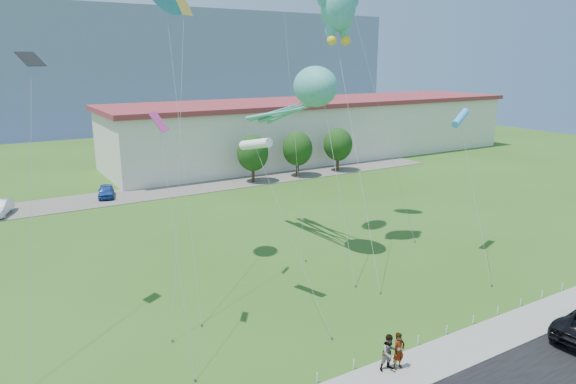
{
  "coord_description": "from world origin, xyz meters",
  "views": [
    {
      "loc": [
        -16.12,
        -17.4,
        13.59
      ],
      "look_at": [
        -0.9,
        8.0,
        5.99
      ],
      "focal_mm": 32.0,
      "sensor_mm": 36.0,
      "label": 1
    }
  ],
  "objects_px": {
    "warehouse": "(319,128)",
    "parked_car_blue": "(106,191)",
    "pedestrian_right": "(389,352)",
    "pedestrian_left": "(399,351)",
    "teddy_bear_kite": "(338,1)",
    "parked_car_silver": "(0,208)",
    "octopus_kite": "(303,98)"
  },
  "relations": [
    {
      "from": "pedestrian_right",
      "to": "parked_car_silver",
      "type": "distance_m",
      "value": 38.88
    },
    {
      "from": "parked_car_blue",
      "to": "octopus_kite",
      "type": "distance_m",
      "value": 26.55
    },
    {
      "from": "pedestrian_left",
      "to": "parked_car_silver",
      "type": "distance_m",
      "value": 39.16
    },
    {
      "from": "teddy_bear_kite",
      "to": "warehouse",
      "type": "bearing_deg",
      "value": 57.28
    },
    {
      "from": "parked_car_blue",
      "to": "octopus_kite",
      "type": "bearing_deg",
      "value": -54.01
    },
    {
      "from": "warehouse",
      "to": "octopus_kite",
      "type": "xyz_separation_m",
      "value": [
        -22.67,
        -31.01,
        6.94
      ]
    },
    {
      "from": "warehouse",
      "to": "parked_car_silver",
      "type": "height_order",
      "value": "warehouse"
    },
    {
      "from": "pedestrian_left",
      "to": "parked_car_silver",
      "type": "relative_size",
      "value": 0.43
    },
    {
      "from": "parked_car_silver",
      "to": "teddy_bear_kite",
      "type": "xyz_separation_m",
      "value": [
        21.28,
        -21.74,
        16.76
      ]
    },
    {
      "from": "octopus_kite",
      "to": "teddy_bear_kite",
      "type": "height_order",
      "value": "teddy_bear_kite"
    },
    {
      "from": "pedestrian_right",
      "to": "octopus_kite",
      "type": "relative_size",
      "value": 0.13
    },
    {
      "from": "pedestrian_right",
      "to": "parked_car_silver",
      "type": "relative_size",
      "value": 0.43
    },
    {
      "from": "parked_car_blue",
      "to": "warehouse",
      "type": "bearing_deg",
      "value": 28.23
    },
    {
      "from": "warehouse",
      "to": "parked_car_blue",
      "type": "xyz_separation_m",
      "value": [
        -32.02,
        -8.42,
        -3.43
      ]
    },
    {
      "from": "parked_car_blue",
      "to": "pedestrian_right",
      "type": "bearing_deg",
      "value": -70.09
    },
    {
      "from": "parked_car_silver",
      "to": "octopus_kite",
      "type": "xyz_separation_m",
      "value": [
        18.95,
        -21.09,
        10.34
      ]
    },
    {
      "from": "parked_car_blue",
      "to": "teddy_bear_kite",
      "type": "xyz_separation_m",
      "value": [
        11.68,
        -23.24,
        16.79
      ]
    },
    {
      "from": "warehouse",
      "to": "pedestrian_left",
      "type": "bearing_deg",
      "value": -120.5
    },
    {
      "from": "parked_car_blue",
      "to": "octopus_kite",
      "type": "height_order",
      "value": "octopus_kite"
    },
    {
      "from": "parked_car_silver",
      "to": "octopus_kite",
      "type": "height_order",
      "value": "octopus_kite"
    },
    {
      "from": "warehouse",
      "to": "parked_car_blue",
      "type": "bearing_deg",
      "value": -165.26
    },
    {
      "from": "pedestrian_right",
      "to": "pedestrian_left",
      "type": "bearing_deg",
      "value": -6.95
    },
    {
      "from": "warehouse",
      "to": "parked_car_blue",
      "type": "relative_size",
      "value": 16.38
    },
    {
      "from": "pedestrian_right",
      "to": "teddy_bear_kite",
      "type": "relative_size",
      "value": 0.09
    },
    {
      "from": "teddy_bear_kite",
      "to": "pedestrian_left",
      "type": "bearing_deg",
      "value": -115.38
    },
    {
      "from": "parked_car_silver",
      "to": "parked_car_blue",
      "type": "bearing_deg",
      "value": 27.59
    },
    {
      "from": "warehouse",
      "to": "parked_car_blue",
      "type": "distance_m",
      "value": 33.29
    },
    {
      "from": "pedestrian_left",
      "to": "warehouse",
      "type": "bearing_deg",
      "value": 57.67
    },
    {
      "from": "warehouse",
      "to": "pedestrian_right",
      "type": "relative_size",
      "value": 35.4
    },
    {
      "from": "pedestrian_left",
      "to": "octopus_kite",
      "type": "height_order",
      "value": "octopus_kite"
    },
    {
      "from": "octopus_kite",
      "to": "parked_car_blue",
      "type": "bearing_deg",
      "value": 112.5
    },
    {
      "from": "warehouse",
      "to": "octopus_kite",
      "type": "relative_size",
      "value": 4.54
    }
  ]
}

